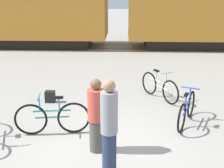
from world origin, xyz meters
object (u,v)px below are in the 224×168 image
bicycle_teal (52,118)px  person_in_red (96,116)px  bicycle_blue (187,110)px  person_in_grey (109,128)px  bicycle_silver (159,87)px  backpack (50,97)px

bicycle_teal → person_in_red: person_in_red is taller
bicycle_blue → person_in_red: bearing=-146.4°
person_in_grey → person_in_red: person_in_grey is taller
bicycle_silver → person_in_grey: size_ratio=0.83×
bicycle_silver → person_in_red: 3.57m
bicycle_silver → person_in_grey: person_in_grey is taller
bicycle_silver → person_in_grey: (-1.30, -3.98, 0.54)m
bicycle_blue → backpack: size_ratio=4.61×
bicycle_teal → bicycle_blue: (3.17, 0.67, -0.02)m
bicycle_blue → person_in_grey: size_ratio=0.87×
bicycle_teal → bicycle_silver: bearing=42.4°
bicycle_teal → person_in_red: 1.35m
person_in_grey → bicycle_blue: bearing=-76.7°
bicycle_teal → person_in_red: (1.08, -0.72, 0.38)m
bicycle_teal → person_in_grey: person_in_grey is taller
bicycle_teal → person_in_red: bearing=-33.5°
bicycle_silver → person_in_red: bearing=-116.8°
person_in_grey → backpack: person_in_grey is taller
person_in_grey → person_in_red: bearing=-17.3°
bicycle_silver → bicycle_teal: bearing=-137.6°
bicycle_silver → bicycle_blue: 1.85m
person_in_red → bicycle_silver: bearing=-126.2°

